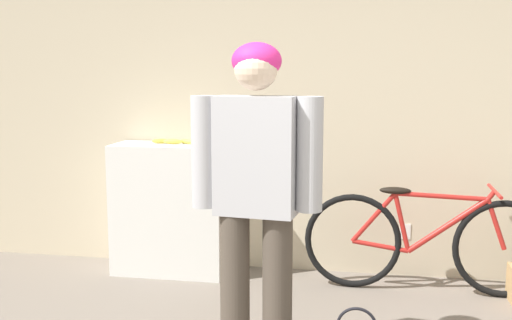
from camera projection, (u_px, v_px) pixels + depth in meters
wall_back at (336, 107)px, 4.57m from camera, size 8.00×0.07×2.60m
side_shelf at (171, 209)px, 4.66m from camera, size 0.87×0.40×1.01m
person at (256, 183)px, 3.11m from camera, size 0.69×0.25×1.71m
bicycle at (426, 242)px, 4.24m from camera, size 1.73×0.46×0.77m
banana at (172, 141)px, 4.61m from camera, size 0.35×0.09×0.04m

